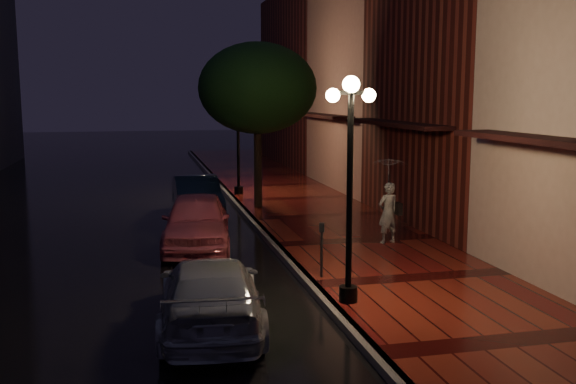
{
  "coord_description": "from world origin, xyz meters",
  "views": [
    {
      "loc": [
        -3.48,
        -16.39,
        4.1
      ],
      "look_at": [
        0.55,
        1.02,
        1.4
      ],
      "focal_mm": 40.0,
      "sensor_mm": 36.0,
      "label": 1
    }
  ],
  "objects": [
    {
      "name": "ground",
      "position": [
        0.0,
        0.0,
        0.0
      ],
      "size": [
        120.0,
        120.0,
        0.0
      ],
      "primitive_type": "plane",
      "color": "black",
      "rests_on": "ground"
    },
    {
      "name": "sidewalk",
      "position": [
        2.25,
        0.0,
        0.07
      ],
      "size": [
        4.5,
        60.0,
        0.15
      ],
      "primitive_type": "cube",
      "color": "#460D0C",
      "rests_on": "ground"
    },
    {
      "name": "curb",
      "position": [
        0.0,
        0.0,
        0.07
      ],
      "size": [
        0.25,
        60.0,
        0.15
      ],
      "primitive_type": "cube",
      "color": "#595451",
      "rests_on": "ground"
    },
    {
      "name": "storefront_mid",
      "position": [
        7.0,
        2.0,
        5.5
      ],
      "size": [
        5.0,
        8.0,
        11.0
      ],
      "primitive_type": "cube",
      "color": "#511914",
      "rests_on": "ground"
    },
    {
      "name": "storefront_far",
      "position": [
        7.0,
        10.0,
        4.5
      ],
      "size": [
        5.0,
        8.0,
        9.0
      ],
      "primitive_type": "cube",
      "color": "#8C5951",
      "rests_on": "ground"
    },
    {
      "name": "storefront_extra",
      "position": [
        7.0,
        20.0,
        5.0
      ],
      "size": [
        5.0,
        12.0,
        10.0
      ],
      "primitive_type": "cube",
      "color": "#511914",
      "rests_on": "ground"
    },
    {
      "name": "streetlamp_near",
      "position": [
        0.35,
        -5.0,
        2.6
      ],
      "size": [
        0.96,
        0.36,
        4.31
      ],
      "color": "black",
      "rests_on": "sidewalk"
    },
    {
      "name": "streetlamp_far",
      "position": [
        0.35,
        9.0,
        2.6
      ],
      "size": [
        0.96,
        0.36,
        4.31
      ],
      "color": "black",
      "rests_on": "sidewalk"
    },
    {
      "name": "street_tree",
      "position": [
        0.61,
        5.99,
        4.24
      ],
      "size": [
        4.16,
        4.16,
        5.8
      ],
      "color": "black",
      "rests_on": "sidewalk"
    },
    {
      "name": "pink_car",
      "position": [
        -2.06,
        0.7,
        0.74
      ],
      "size": [
        2.24,
        4.52,
        1.48
      ],
      "primitive_type": "imported",
      "rotation": [
        0.0,
        0.0,
        -0.12
      ],
      "color": "#C35060",
      "rests_on": "ground"
    },
    {
      "name": "navy_car",
      "position": [
        -1.65,
        5.26,
        0.69
      ],
      "size": [
        1.52,
        4.19,
        1.37
      ],
      "primitive_type": "imported",
      "rotation": [
        0.0,
        0.0,
        0.02
      ],
      "color": "black",
      "rests_on": "ground"
    },
    {
      "name": "silver_car",
      "position": [
        -2.36,
        -5.44,
        0.63
      ],
      "size": [
        2.13,
        4.5,
        1.27
      ],
      "primitive_type": "imported",
      "rotation": [
        0.0,
        0.0,
        3.06
      ],
      "color": "#96989D",
      "rests_on": "ground"
    },
    {
      "name": "woman_with_umbrella",
      "position": [
        2.96,
        -0.49,
        1.68
      ],
      "size": [
        0.96,
        0.98,
        2.31
      ],
      "rotation": [
        0.0,
        0.0,
        3.36
      ],
      "color": "silver",
      "rests_on": "sidewalk"
    },
    {
      "name": "parking_meter",
      "position": [
        0.31,
        -3.27,
        0.89
      ],
      "size": [
        0.13,
        0.12,
        1.21
      ],
      "rotation": [
        0.0,
        0.0,
        -0.34
      ],
      "color": "black",
      "rests_on": "sidewalk"
    }
  ]
}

